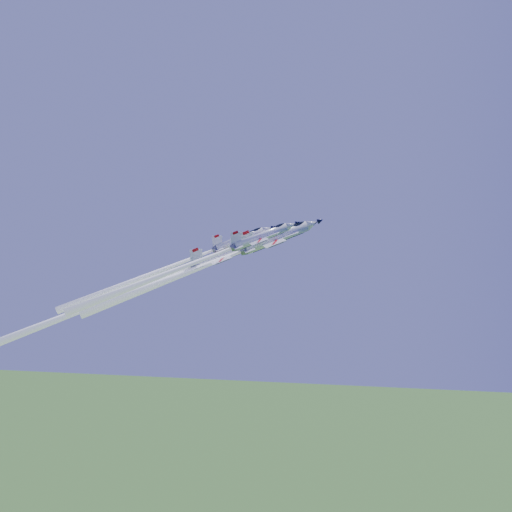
% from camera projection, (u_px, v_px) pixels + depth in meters
% --- Properties ---
extents(jet_lead, '(37.84, 18.72, 32.97)m').
position_uv_depth(jet_lead, '(211.00, 263.00, 115.95)').
color(jet_lead, white).
extents(jet_left, '(34.17, 16.85, 32.94)m').
position_uv_depth(jet_left, '(174.00, 265.00, 120.56)').
color(jet_left, white).
extents(jet_right, '(33.20, 16.37, 31.55)m').
position_uv_depth(jet_right, '(192.00, 264.00, 108.18)').
color(jet_right, white).
extents(jet_slot, '(46.97, 23.09, 48.93)m').
position_uv_depth(jet_slot, '(119.00, 295.00, 115.17)').
color(jet_slot, white).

